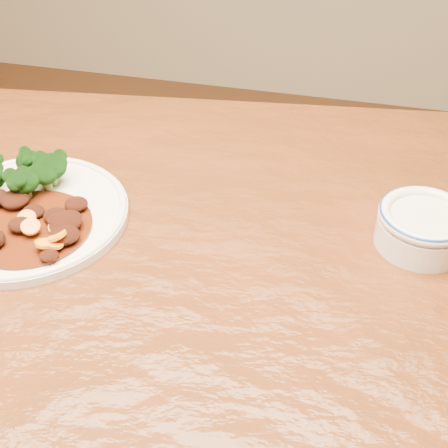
# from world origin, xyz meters

# --- Properties ---
(dining_table) EXTENTS (1.60, 1.08, 0.75)m
(dining_table) POSITION_xyz_m (0.00, 0.00, 0.67)
(dining_table) COLOR #57250F
(dining_table) RESTS_ON ground
(dinner_plate) EXTENTS (0.27, 0.27, 0.02)m
(dinner_plate) POSITION_xyz_m (-0.17, 0.06, 0.76)
(dinner_plate) COLOR silver
(dinner_plate) RESTS_ON dining_table
(broccoli_florets) EXTENTS (0.13, 0.10, 0.05)m
(broccoli_florets) POSITION_xyz_m (-0.20, 0.11, 0.79)
(broccoli_florets) COLOR #72984E
(broccoli_florets) RESTS_ON dinner_plate
(mince_stew) EXTENTS (0.16, 0.16, 0.03)m
(mince_stew) POSITION_xyz_m (-0.15, 0.03, 0.77)
(mince_stew) COLOR #461A07
(mince_stew) RESTS_ON dinner_plate
(dip_bowl) EXTENTS (0.12, 0.12, 0.05)m
(dip_bowl) POSITION_xyz_m (0.34, 0.13, 0.78)
(dip_bowl) COLOR beige
(dip_bowl) RESTS_ON dining_table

